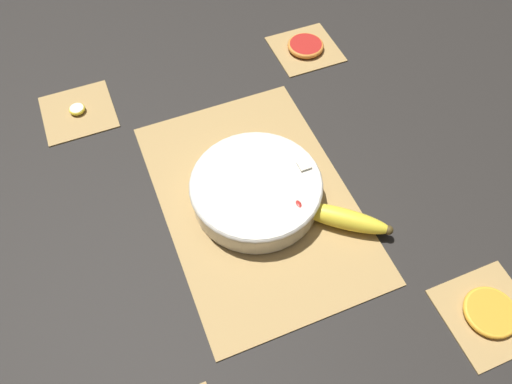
{
  "coord_description": "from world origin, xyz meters",
  "views": [
    {
      "loc": [
        0.48,
        -0.2,
        0.8
      ],
      "look_at": [
        0.0,
        0.0,
        0.03
      ],
      "focal_mm": 35.0,
      "sensor_mm": 36.0,
      "label": 1
    }
  ],
  "objects_px": {
    "whole_banana": "(342,218)",
    "orange_slice_whole": "(491,312)",
    "fruit_salad_bowl": "(256,189)",
    "banana_coin_single": "(77,109)",
    "grapefruit_slice": "(306,46)"
  },
  "relations": [
    {
      "from": "orange_slice_whole",
      "to": "banana_coin_single",
      "type": "xyz_separation_m",
      "value": [
        -0.71,
        -0.54,
        -0.0
      ]
    },
    {
      "from": "whole_banana",
      "to": "orange_slice_whole",
      "type": "distance_m",
      "value": 0.29
    },
    {
      "from": "fruit_salad_bowl",
      "to": "whole_banana",
      "type": "distance_m",
      "value": 0.17
    },
    {
      "from": "fruit_salad_bowl",
      "to": "banana_coin_single",
      "type": "height_order",
      "value": "fruit_salad_bowl"
    },
    {
      "from": "orange_slice_whole",
      "to": "banana_coin_single",
      "type": "bearing_deg",
      "value": -142.58
    },
    {
      "from": "fruit_salad_bowl",
      "to": "orange_slice_whole",
      "type": "relative_size",
      "value": 2.75
    },
    {
      "from": "fruit_salad_bowl",
      "to": "orange_slice_whole",
      "type": "distance_m",
      "value": 0.45
    },
    {
      "from": "whole_banana",
      "to": "orange_slice_whole",
      "type": "xyz_separation_m",
      "value": [
        0.24,
        0.15,
        -0.01
      ]
    },
    {
      "from": "whole_banana",
      "to": "grapefruit_slice",
      "type": "bearing_deg",
      "value": 162.34
    },
    {
      "from": "orange_slice_whole",
      "to": "grapefruit_slice",
      "type": "distance_m",
      "value": 0.71
    },
    {
      "from": "banana_coin_single",
      "to": "orange_slice_whole",
      "type": "bearing_deg",
      "value": 37.42
    },
    {
      "from": "whole_banana",
      "to": "grapefruit_slice",
      "type": "distance_m",
      "value": 0.49
    },
    {
      "from": "whole_banana",
      "to": "fruit_salad_bowl",
      "type": "bearing_deg",
      "value": -131.76
    },
    {
      "from": "whole_banana",
      "to": "banana_coin_single",
      "type": "distance_m",
      "value": 0.61
    },
    {
      "from": "orange_slice_whole",
      "to": "banana_coin_single",
      "type": "relative_size",
      "value": 2.61
    }
  ]
}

